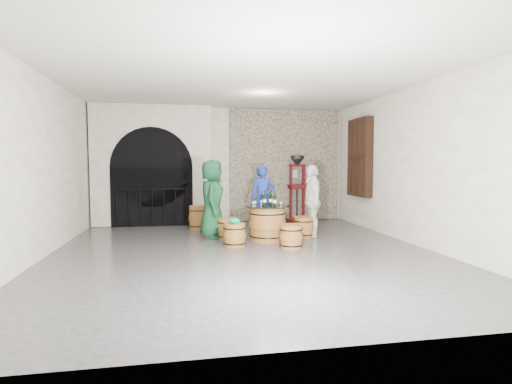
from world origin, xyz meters
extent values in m
plane|color=#2F2F32|center=(0.00, 0.00, 0.00)|extent=(8.00, 8.00, 0.00)
plane|color=silver|center=(0.00, 4.00, 1.60)|extent=(8.00, 0.00, 8.00)
plane|color=silver|center=(0.00, -4.00, 1.60)|extent=(8.00, 0.00, 8.00)
plane|color=silver|center=(-3.50, 0.00, 1.60)|extent=(0.00, 8.00, 8.00)
plane|color=silver|center=(3.50, 0.00, 1.60)|extent=(0.00, 8.00, 8.00)
plane|color=beige|center=(0.00, 0.00, 3.20)|extent=(8.00, 8.00, 0.00)
cube|color=gray|center=(1.80, 3.94, 1.60)|extent=(3.20, 0.12, 3.18)
cube|color=silver|center=(-1.90, 3.75, 1.60)|extent=(3.10, 0.50, 3.18)
cube|color=black|center=(-1.90, 3.48, 0.78)|extent=(2.10, 0.03, 1.55)
cylinder|color=black|center=(-1.90, 3.48, 1.55)|extent=(2.10, 0.03, 2.10)
cylinder|color=black|center=(-1.90, 3.42, 0.98)|extent=(1.79, 0.04, 0.04)
cylinder|color=black|center=(-2.79, 3.42, 0.49)|extent=(0.02, 0.02, 0.98)
cylinder|color=black|center=(-2.50, 3.42, 0.49)|extent=(0.02, 0.02, 0.98)
cylinder|color=black|center=(-2.20, 3.42, 0.49)|extent=(0.02, 0.02, 0.98)
cylinder|color=black|center=(-1.90, 3.42, 0.49)|extent=(0.02, 0.02, 0.98)
cylinder|color=black|center=(-1.60, 3.42, 0.49)|extent=(0.02, 0.02, 0.98)
cylinder|color=black|center=(-1.31, 3.42, 0.49)|extent=(0.02, 0.02, 0.98)
cylinder|color=black|center=(-1.01, 3.42, 0.49)|extent=(0.02, 0.02, 0.98)
cube|color=black|center=(3.39, 2.40, 1.80)|extent=(0.20, 1.10, 2.00)
cube|color=black|center=(3.34, 2.40, 1.80)|extent=(0.06, 0.88, 1.76)
cube|color=black|center=(3.37, 2.40, 1.80)|extent=(0.22, 0.92, 0.06)
cube|color=black|center=(3.37, 2.11, 1.80)|extent=(0.22, 0.06, 1.80)
cube|color=black|center=(3.37, 2.40, 1.80)|extent=(0.22, 0.06, 1.80)
cube|color=black|center=(3.37, 2.69, 1.80)|extent=(0.22, 0.06, 1.80)
cylinder|color=olive|center=(0.67, 1.02, 0.35)|extent=(0.74, 0.74, 0.70)
cylinder|color=olive|center=(0.67, 1.02, 0.35)|extent=(0.79, 0.79, 0.15)
torus|color=black|center=(0.67, 1.02, 0.11)|extent=(0.79, 0.79, 0.02)
torus|color=black|center=(0.67, 1.02, 0.59)|extent=(0.79, 0.79, 0.02)
cylinder|color=olive|center=(0.67, 1.02, 0.71)|extent=(0.76, 0.76, 0.02)
cylinder|color=black|center=(0.67, 1.02, 0.74)|extent=(0.96, 0.96, 0.01)
cylinder|color=olive|center=(-0.17, 1.37, 0.22)|extent=(0.42, 0.42, 0.44)
cylinder|color=olive|center=(-0.17, 1.37, 0.22)|extent=(0.45, 0.45, 0.10)
torus|color=black|center=(-0.17, 1.37, 0.07)|extent=(0.46, 0.46, 0.02)
torus|color=black|center=(-0.17, 1.37, 0.37)|extent=(0.46, 0.46, 0.02)
cylinder|color=olive|center=(-0.17, 1.37, 0.45)|extent=(0.43, 0.43, 0.02)
cylinder|color=olive|center=(0.76, 1.91, 0.22)|extent=(0.42, 0.42, 0.44)
cylinder|color=olive|center=(0.76, 1.91, 0.22)|extent=(0.45, 0.45, 0.10)
torus|color=black|center=(0.76, 1.91, 0.07)|extent=(0.46, 0.46, 0.02)
torus|color=black|center=(0.76, 1.91, 0.37)|extent=(0.46, 0.46, 0.02)
cylinder|color=olive|center=(0.76, 1.91, 0.45)|extent=(0.43, 0.43, 0.02)
cylinder|color=olive|center=(1.54, 1.25, 0.22)|extent=(0.42, 0.42, 0.44)
cylinder|color=olive|center=(1.54, 1.25, 0.22)|extent=(0.45, 0.45, 0.10)
torus|color=black|center=(1.54, 1.25, 0.07)|extent=(0.46, 0.46, 0.02)
torus|color=black|center=(1.54, 1.25, 0.37)|extent=(0.46, 0.46, 0.02)
cylinder|color=olive|center=(1.54, 1.25, 0.45)|extent=(0.43, 0.43, 0.02)
cylinder|color=olive|center=(0.96, 0.16, 0.22)|extent=(0.42, 0.42, 0.44)
cylinder|color=olive|center=(0.96, 0.16, 0.22)|extent=(0.45, 0.45, 0.10)
torus|color=black|center=(0.96, 0.16, 0.07)|extent=(0.46, 0.46, 0.02)
torus|color=black|center=(0.96, 0.16, 0.37)|extent=(0.46, 0.46, 0.02)
cylinder|color=olive|center=(0.96, 0.16, 0.45)|extent=(0.43, 0.43, 0.02)
cylinder|color=olive|center=(-0.10, 0.54, 0.22)|extent=(0.42, 0.42, 0.44)
cylinder|color=olive|center=(-0.10, 0.54, 0.22)|extent=(0.45, 0.45, 0.10)
torus|color=black|center=(-0.10, 0.54, 0.07)|extent=(0.46, 0.46, 0.02)
torus|color=black|center=(-0.10, 0.54, 0.37)|extent=(0.46, 0.46, 0.02)
cylinder|color=olive|center=(-0.10, 0.54, 0.45)|extent=(0.43, 0.43, 0.02)
ellipsoid|color=#0D8F57|center=(-0.10, 0.54, 0.51)|extent=(0.22, 0.22, 0.12)
cylinder|color=#0D8F57|center=(-0.02, 0.51, 0.46)|extent=(0.14, 0.14, 0.01)
imported|color=#113D22|center=(-0.47, 1.50, 0.86)|extent=(0.66, 0.91, 1.73)
imported|color=navy|center=(0.78, 2.09, 0.81)|extent=(0.65, 0.49, 1.62)
imported|color=white|center=(1.76, 1.31, 0.81)|extent=(0.50, 0.99, 1.62)
cylinder|color=black|center=(0.62, 1.11, 0.86)|extent=(0.07, 0.07, 0.22)
cylinder|color=white|center=(0.62, 1.11, 0.85)|extent=(0.08, 0.08, 0.06)
cone|color=black|center=(0.62, 1.11, 0.98)|extent=(0.07, 0.07, 0.05)
cylinder|color=black|center=(0.62, 1.11, 1.04)|extent=(0.03, 0.03, 0.07)
cylinder|color=black|center=(0.80, 0.92, 0.86)|extent=(0.07, 0.07, 0.22)
cylinder|color=white|center=(0.80, 0.92, 0.85)|extent=(0.08, 0.08, 0.06)
cone|color=black|center=(0.80, 0.92, 0.98)|extent=(0.07, 0.07, 0.05)
cylinder|color=black|center=(0.80, 0.92, 1.04)|extent=(0.03, 0.03, 0.07)
cylinder|color=black|center=(0.77, 1.17, 0.86)|extent=(0.07, 0.07, 0.22)
cylinder|color=white|center=(0.77, 1.17, 0.85)|extent=(0.08, 0.08, 0.06)
cone|color=black|center=(0.77, 1.17, 0.98)|extent=(0.07, 0.07, 0.05)
cylinder|color=black|center=(0.77, 1.17, 1.04)|extent=(0.03, 0.03, 0.07)
cylinder|color=olive|center=(-0.76, 2.78, 0.29)|extent=(0.41, 0.41, 0.57)
cylinder|color=olive|center=(-0.76, 2.78, 0.29)|extent=(0.44, 0.44, 0.13)
torus|color=black|center=(-0.76, 2.78, 0.09)|extent=(0.45, 0.45, 0.02)
torus|color=black|center=(-0.76, 2.78, 0.48)|extent=(0.45, 0.45, 0.02)
cylinder|color=olive|center=(-0.76, 2.78, 0.58)|extent=(0.42, 0.42, 0.02)
cube|color=#440B10|center=(2.04, 3.48, 0.05)|extent=(0.59, 0.51, 0.10)
cube|color=#440B10|center=(2.04, 3.48, 1.00)|extent=(0.51, 0.38, 0.12)
cube|color=#440B10|center=(2.04, 3.48, 1.59)|extent=(0.48, 0.21, 0.07)
cylinder|color=black|center=(2.04, 3.48, 0.59)|extent=(0.06, 0.06, 0.98)
cylinder|color=black|center=(2.04, 3.48, 1.82)|extent=(0.37, 0.37, 0.09)
cone|color=black|center=(2.04, 3.48, 1.70)|extent=(0.37, 0.37, 0.20)
cube|color=#440B10|center=(1.84, 3.43, 0.84)|extent=(0.08, 0.08, 1.57)
cube|color=#440B10|center=(2.23, 3.52, 0.84)|extent=(0.08, 0.08, 1.57)
cylinder|color=#440B10|center=(2.33, 3.50, 1.23)|extent=(0.42, 0.12, 0.31)
cube|color=silver|center=(2.05, 3.86, 1.35)|extent=(0.18, 0.10, 0.22)
camera|label=1|loc=(-1.09, -7.26, 1.63)|focal=28.00mm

